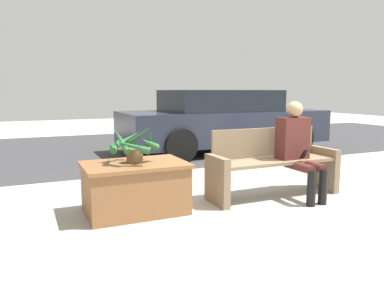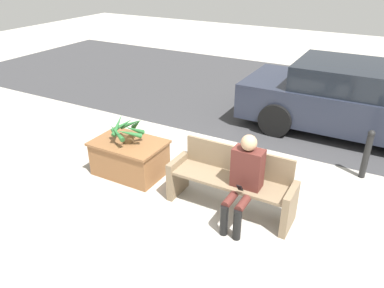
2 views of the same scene
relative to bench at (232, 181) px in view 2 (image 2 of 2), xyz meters
name	(u,v)px [view 2 (image 2 of 2)]	position (x,y,z in m)	size (l,w,h in m)	color
ground_plane	(219,218)	(-0.03, -0.31, -0.43)	(30.00, 30.00, 0.00)	#ADA89E
road_surface	(311,101)	(-0.03, 4.95, -0.43)	(20.00, 6.00, 0.01)	#38383A
bench	(232,181)	(0.00, 0.00, 0.00)	(1.76, 0.50, 0.87)	#7A664C
person_seated	(244,176)	(0.24, -0.19, 0.25)	(0.40, 0.64, 1.23)	#51231E
planter_box	(130,157)	(-1.81, 0.07, -0.13)	(1.13, 0.77, 0.57)	brown
potted_plant	(127,130)	(-1.82, 0.07, 0.34)	(0.59, 0.58, 0.42)	brown
parked_car	(362,101)	(1.19, 3.49, 0.26)	(4.59, 1.98, 1.38)	#232838
bollard_post	(367,153)	(1.53, 1.77, 0.00)	(0.11, 0.11, 0.83)	black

